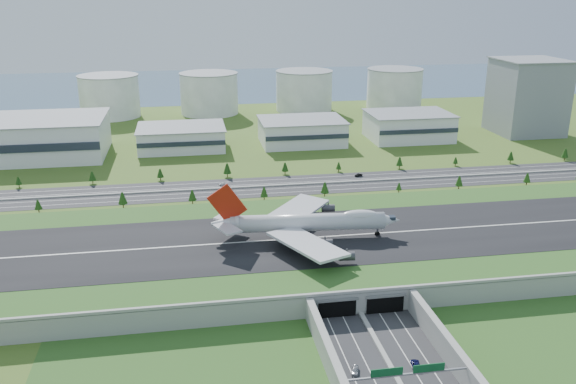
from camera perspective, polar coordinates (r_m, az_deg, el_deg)
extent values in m
plane|color=#3B561A|center=(258.65, 3.74, -5.86)|extent=(1200.00, 1200.00, 0.00)
cube|color=gray|center=(257.02, 3.76, -5.04)|extent=(520.00, 100.00, 8.00)
cube|color=#32591E|center=(255.40, 3.78, -4.21)|extent=(520.00, 100.00, 0.16)
cube|color=black|center=(255.35, 3.78, -4.18)|extent=(520.00, 58.00, 0.12)
cube|color=silver|center=(255.31, 3.78, -4.16)|extent=(520.00, 0.90, 0.02)
cube|color=gray|center=(212.09, 6.86, -9.20)|extent=(520.00, 1.20, 1.20)
cube|color=black|center=(211.94, 4.62, -10.80)|extent=(13.00, 1.20, 6.00)
cube|color=black|center=(216.35, 9.06, -10.33)|extent=(13.00, 1.20, 6.00)
cylinder|color=gray|center=(185.00, 16.81, -16.38)|extent=(0.70, 0.70, 7.00)
cube|color=gray|center=(176.06, 11.13, -16.39)|extent=(38.00, 0.50, 0.50)
cube|color=#0C4C23|center=(173.38, 9.23, -16.31)|extent=(9.00, 0.30, 2.40)
cube|color=#0C4C23|center=(177.18, 13.06, -15.74)|extent=(9.00, 0.30, 2.40)
cube|color=#28282B|center=(345.47, 0.16, 0.62)|extent=(560.00, 36.00, 0.12)
cylinder|color=#3D2819|center=(328.55, -22.29, -1.59)|extent=(0.50, 0.50, 2.42)
cone|color=#0E350E|center=(327.56, -22.35, -1.08)|extent=(3.76, 3.76, 4.84)
cylinder|color=#3D2819|center=(321.52, -15.17, -1.19)|extent=(0.50, 0.50, 3.00)
cone|color=#0E350E|center=(320.28, -15.23, -0.54)|extent=(4.67, 4.67, 6.00)
cylinder|color=#3D2819|center=(319.72, -8.92, -0.88)|extent=(0.50, 0.50, 2.73)
cone|color=#0E350E|center=(318.58, -8.95, -0.29)|extent=(4.25, 4.25, 5.46)
cylinder|color=#3D2819|center=(322.01, -2.24, -0.53)|extent=(0.50, 0.50, 2.60)
cone|color=#0E350E|center=(320.92, -2.25, 0.03)|extent=(4.05, 4.05, 5.21)
cylinder|color=#3D2819|center=(327.46, 3.45, -0.19)|extent=(0.50, 0.50, 2.91)
cone|color=#0E350E|center=(326.27, 3.47, 0.43)|extent=(4.53, 4.53, 5.82)
cylinder|color=#3D2819|center=(339.06, 10.32, 0.12)|extent=(0.50, 0.50, 2.00)
cone|color=#0E350E|center=(338.26, 10.35, 0.53)|extent=(3.11, 3.11, 4.00)
cylinder|color=#3D2819|center=(352.07, 15.68, 0.48)|extent=(0.50, 0.50, 2.71)
cone|color=#0E350E|center=(351.04, 15.73, 1.01)|extent=(4.22, 4.22, 5.43)
cylinder|color=#3D2819|center=(371.07, 21.42, 0.78)|extent=(0.50, 0.50, 2.60)
cone|color=#0E350E|center=(370.13, 21.48, 1.27)|extent=(4.05, 4.05, 5.21)
cylinder|color=#3D2819|center=(373.88, -23.86, 0.56)|extent=(0.50, 0.50, 2.23)
cone|color=#0E350E|center=(373.08, -23.92, 0.98)|extent=(3.47, 3.47, 4.46)
cylinder|color=#3D2819|center=(365.71, -17.80, 0.94)|extent=(0.50, 0.50, 2.62)
cone|color=#0E350E|center=(364.75, -17.86, 1.44)|extent=(4.07, 4.07, 5.24)
cylinder|color=#3D2819|center=(361.95, -11.84, 1.27)|extent=(0.50, 0.50, 2.53)
cone|color=#0E350E|center=(361.02, -11.88, 1.75)|extent=(3.94, 3.94, 5.06)
cylinder|color=#3D2819|center=(362.14, -5.70, 1.63)|extent=(0.50, 0.50, 3.02)
cone|color=#0E350E|center=(361.03, -5.72, 2.22)|extent=(4.71, 4.71, 6.05)
cylinder|color=#3D2819|center=(365.93, -0.28, 1.87)|extent=(0.50, 0.50, 2.61)
cone|color=#0E350E|center=(364.98, -0.28, 2.38)|extent=(4.07, 4.07, 5.23)
cylinder|color=#3D2819|center=(372.55, 4.75, 2.08)|extent=(0.50, 0.50, 2.10)
cone|color=#0E350E|center=(371.79, 4.76, 2.47)|extent=(3.26, 3.26, 4.20)
cylinder|color=#3D2819|center=(383.63, 10.37, 2.36)|extent=(0.50, 0.50, 2.63)
cone|color=#0E350E|center=(382.71, 10.40, 2.84)|extent=(4.09, 4.09, 5.26)
cylinder|color=#3D2819|center=(397.55, 15.38, 2.52)|extent=(0.50, 0.50, 2.01)
cone|color=#0E350E|center=(396.87, 15.41, 2.88)|extent=(3.13, 3.13, 4.03)
cylinder|color=#3D2819|center=(414.34, 20.08, 2.74)|extent=(0.50, 0.50, 2.69)
cone|color=#0E350E|center=(413.47, 20.13, 3.20)|extent=(4.18, 4.18, 5.37)
cylinder|color=#3D2819|center=(434.08, 24.45, 2.89)|extent=(0.50, 0.50, 2.83)
cone|color=#0E350E|center=(433.21, 24.51, 3.35)|extent=(4.40, 4.40, 5.66)
cube|color=silver|center=(439.51, -24.49, 4.56)|extent=(120.00, 60.00, 25.00)
cube|color=silver|center=(430.39, -9.94, 5.03)|extent=(58.00, 42.00, 15.00)
cube|color=silver|center=(437.63, 1.29, 5.66)|extent=(58.00, 42.00, 17.00)
cube|color=silver|center=(458.93, 11.21, 6.06)|extent=(58.00, 42.00, 19.00)
cube|color=gray|center=(501.16, 21.47, 8.27)|extent=(46.00, 46.00, 55.00)
cylinder|color=silver|center=(549.85, -16.36, 8.57)|extent=(50.00, 50.00, 35.00)
cylinder|color=silver|center=(546.45, -7.38, 9.11)|extent=(50.00, 50.00, 35.00)
cylinder|color=silver|center=(556.18, 1.51, 9.42)|extent=(50.00, 50.00, 35.00)
cylinder|color=silver|center=(578.37, 9.92, 9.52)|extent=(50.00, 50.00, 35.00)
cube|color=#3E5C76|center=(718.85, -5.11, 10.07)|extent=(1200.00, 260.00, 0.06)
cylinder|color=silver|center=(251.63, 1.87, -2.87)|extent=(63.99, 13.30, 7.27)
cone|color=silver|center=(257.24, 9.45, -2.63)|extent=(9.74, 8.10, 7.27)
cone|color=silver|center=(250.39, -5.92, -2.96)|extent=(12.00, 8.32, 7.27)
ellipsoid|color=silver|center=(253.74, 6.74, -2.17)|extent=(15.96, 7.11, 4.47)
cube|color=silver|center=(234.12, 1.80, -4.88)|extent=(28.45, 37.09, 1.79)
cube|color=silver|center=(269.77, 0.97, -1.60)|extent=(32.47, 36.04, 1.79)
cylinder|color=#38383D|center=(241.14, 3.48, -4.82)|extent=(6.20, 3.95, 3.41)
cylinder|color=#38383D|center=(230.82, 5.52, -6.00)|extent=(6.20, 3.95, 3.41)
cylinder|color=#38383D|center=(266.13, 2.72, -2.48)|extent=(6.20, 3.95, 3.41)
cylinder|color=#38383D|center=(278.53, 3.78, -1.52)|extent=(6.20, 3.95, 3.41)
cube|color=silver|center=(243.16, -5.70, -3.40)|extent=(11.38, 14.19, 0.68)
cube|color=silver|center=(256.90, -5.63, -2.16)|extent=(12.80, 14.13, 0.68)
cube|color=#A31A0B|center=(247.30, -5.72, -1.10)|extent=(16.21, 2.56, 17.02)
cylinder|color=black|center=(258.42, 8.36, -3.89)|extent=(2.16, 0.79, 2.16)
cylinder|color=black|center=(250.15, 0.90, -4.47)|extent=(2.16, 0.79, 2.16)
cylinder|color=black|center=(256.81, 0.76, -3.83)|extent=(2.16, 0.79, 2.16)
cylinder|color=black|center=(249.68, -0.66, -4.51)|extent=(2.16, 0.79, 2.16)
cylinder|color=black|center=(256.36, -0.76, -3.87)|extent=(2.16, 0.79, 2.16)
imported|color=#AEAFB3|center=(186.43, 6.31, -16.24)|extent=(3.45, 5.17, 1.64)
imported|color=#0B0D38|center=(191.69, 11.87, -15.50)|extent=(3.35, 5.90, 1.55)
imported|color=black|center=(363.93, 6.61, 1.59)|extent=(5.19, 3.55, 1.62)
imported|color=silver|center=(346.95, -6.13, 0.73)|extent=(5.27, 3.83, 1.42)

